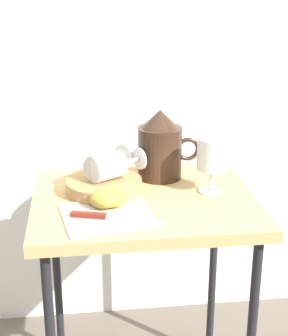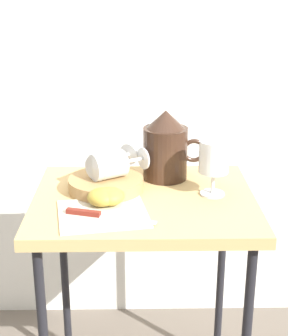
# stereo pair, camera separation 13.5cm
# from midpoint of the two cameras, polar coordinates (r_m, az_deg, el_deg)

# --- Properties ---
(curtain_drape) EXTENTS (2.40, 0.03, 2.17)m
(curtain_drape) POSITION_cam_midpoint_polar(r_m,az_deg,el_deg) (1.78, -4.34, 15.25)
(curtain_drape) COLOR white
(curtain_drape) RESTS_ON ground_plane
(table) EXTENTS (0.57, 0.47, 0.69)m
(table) POSITION_cam_midpoint_polar(r_m,az_deg,el_deg) (1.40, -2.76, -5.80)
(table) COLOR tan
(table) RESTS_ON ground_plane
(linen_napkin) EXTENTS (0.24, 0.22, 0.00)m
(linen_napkin) POSITION_cam_midpoint_polar(r_m,az_deg,el_deg) (1.28, -6.96, -5.16)
(linen_napkin) COLOR beige
(linen_napkin) RESTS_ON table
(basket_tray) EXTENTS (0.20, 0.20, 0.03)m
(basket_tray) POSITION_cam_midpoint_polar(r_m,az_deg,el_deg) (1.41, -7.04, -1.96)
(basket_tray) COLOR #AD8451
(basket_tray) RESTS_ON table
(pitcher) EXTENTS (0.18, 0.12, 0.20)m
(pitcher) POSITION_cam_midpoint_polar(r_m,az_deg,el_deg) (1.48, -0.85, 1.84)
(pitcher) COLOR #382319
(pitcher) RESTS_ON table
(wine_glass_upright) EXTENTS (0.08, 0.08, 0.15)m
(wine_glass_upright) POSITION_cam_midpoint_polar(r_m,az_deg,el_deg) (1.38, 4.54, 1.11)
(wine_glass_upright) COLOR silver
(wine_glass_upright) RESTS_ON table
(wine_glass_tipped_near) EXTENTS (0.16, 0.13, 0.07)m
(wine_glass_tipped_near) POSITION_cam_midpoint_polar(r_m,az_deg,el_deg) (1.39, -6.66, 0.14)
(wine_glass_tipped_near) COLOR silver
(wine_glass_tipped_near) RESTS_ON basket_tray
(wine_glass_tipped_far) EXTENTS (0.14, 0.15, 0.07)m
(wine_glass_tipped_far) POSITION_cam_midpoint_polar(r_m,az_deg,el_deg) (1.40, -7.07, 0.26)
(wine_glass_tipped_far) COLOR silver
(wine_glass_tipped_far) RESTS_ON basket_tray
(apple_half_left) EXTENTS (0.08, 0.08, 0.04)m
(apple_half_left) POSITION_cam_midpoint_polar(r_m,az_deg,el_deg) (1.31, -7.14, -3.35)
(apple_half_left) COLOR #B29938
(apple_half_left) RESTS_ON linen_napkin
(apple_half_right) EXTENTS (0.08, 0.08, 0.04)m
(apple_half_right) POSITION_cam_midpoint_polar(r_m,az_deg,el_deg) (1.31, -6.43, -3.25)
(apple_half_right) COLOR #B29938
(apple_half_right) RESTS_ON linen_napkin
(knife) EXTENTS (0.22, 0.08, 0.01)m
(knife) POSITION_cam_midpoint_polar(r_m,az_deg,el_deg) (1.26, -7.52, -5.28)
(knife) COLOR silver
(knife) RESTS_ON linen_napkin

